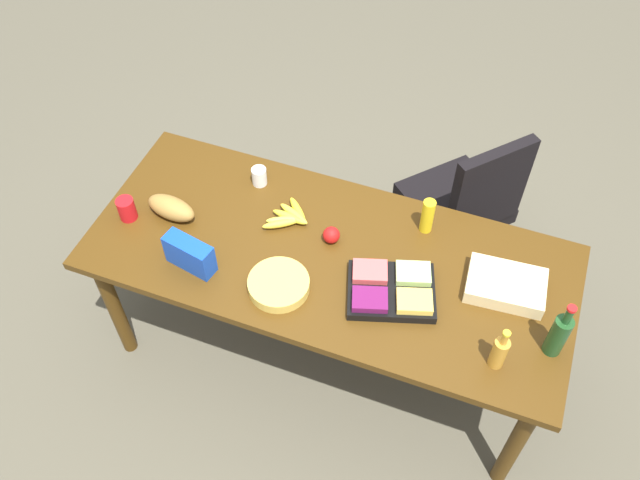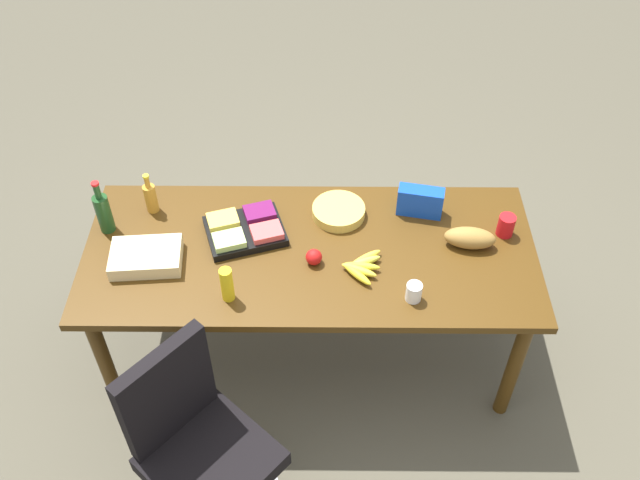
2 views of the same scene
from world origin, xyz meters
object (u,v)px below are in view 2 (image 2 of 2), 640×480
(banana_bunch, at_px, (361,266))
(wine_bottle, at_px, (103,212))
(chip_bag_blue, at_px, (420,201))
(conference_table, at_px, (310,262))
(chip_bowl, at_px, (339,211))
(bread_loaf, at_px, (470,238))
(office_chair, at_px, (203,457))
(mustard_bottle, at_px, (227,284))
(paper_cup, at_px, (414,292))
(sheet_cake, at_px, (146,257))
(apple_red, at_px, (314,257))
(fruit_platter, at_px, (245,229))
(dressing_bottle, at_px, (151,197))
(red_solo_cup, at_px, (506,225))

(banana_bunch, relative_size, wine_bottle, 0.80)
(banana_bunch, distance_m, chip_bag_blue, 0.49)
(conference_table, bearing_deg, chip_bag_blue, 25.92)
(chip_bowl, bearing_deg, banana_bunch, -74.61)
(bread_loaf, distance_m, wine_bottle, 1.73)
(office_chair, xyz_separation_m, banana_bunch, (0.69, 0.70, 0.46))
(mustard_bottle, bearing_deg, wine_bottle, 145.78)
(conference_table, bearing_deg, banana_bunch, -27.27)
(chip_bowl, relative_size, paper_cup, 2.88)
(sheet_cake, height_order, paper_cup, paper_cup)
(bread_loaf, distance_m, banana_bunch, 0.54)
(sheet_cake, xyz_separation_m, apple_red, (0.77, 0.00, 0.00))
(office_chair, bearing_deg, chip_bowl, 61.12)
(conference_table, height_order, mustard_bottle, mustard_bottle)
(office_chair, relative_size, mustard_bottle, 5.40)
(fruit_platter, distance_m, dressing_bottle, 0.50)
(fruit_platter, relative_size, paper_cup, 4.76)
(chip_bowl, xyz_separation_m, wine_bottle, (-1.11, -0.11, 0.09))
(fruit_platter, bearing_deg, bread_loaf, -3.59)
(conference_table, bearing_deg, mustard_bottle, -140.51)
(office_chair, bearing_deg, banana_bunch, 45.71)
(chip_bag_blue, height_order, wine_bottle, wine_bottle)
(office_chair, xyz_separation_m, chip_bag_blue, (0.99, 1.09, 0.51))
(chip_bag_blue, distance_m, wine_bottle, 1.52)
(office_chair, distance_m, apple_red, 1.00)
(red_solo_cup, height_order, mustard_bottle, mustard_bottle)
(banana_bunch, bearing_deg, conference_table, 152.73)
(fruit_platter, bearing_deg, mustard_bottle, -96.00)
(mustard_bottle, xyz_separation_m, wine_bottle, (-0.62, 0.42, 0.02))
(dressing_bottle, bearing_deg, sheet_cake, -84.66)
(conference_table, relative_size, red_solo_cup, 19.32)
(chip_bowl, bearing_deg, apple_red, -110.14)
(red_solo_cup, relative_size, wine_bottle, 0.37)
(sheet_cake, distance_m, paper_cup, 1.23)
(paper_cup, bearing_deg, chip_bowl, 121.24)
(fruit_platter, height_order, paper_cup, paper_cup)
(conference_table, bearing_deg, red_solo_cup, 7.11)
(chip_bag_blue, height_order, mustard_bottle, mustard_bottle)
(red_solo_cup, height_order, apple_red, red_solo_cup)
(chip_bowl, height_order, apple_red, apple_red)
(mustard_bottle, bearing_deg, bread_loaf, 16.56)
(red_solo_cup, bearing_deg, chip_bowl, 171.13)
(chip_bowl, distance_m, dressing_bottle, 0.92)
(banana_bunch, distance_m, apple_red, 0.22)
(office_chair, distance_m, banana_bunch, 1.09)
(office_chair, relative_size, sheet_cake, 3.00)
(bread_loaf, bearing_deg, mustard_bottle, -163.44)
(apple_red, xyz_separation_m, chip_bag_blue, (0.51, 0.34, 0.04))
(conference_table, xyz_separation_m, dressing_bottle, (-0.78, 0.27, 0.17))
(conference_table, distance_m, apple_red, 0.15)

